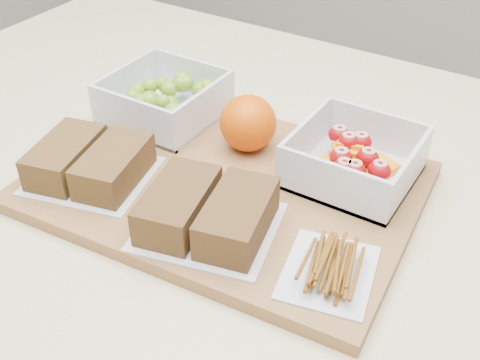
{
  "coord_description": "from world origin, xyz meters",
  "views": [
    {
      "loc": [
        0.3,
        -0.44,
        1.32
      ],
      "look_at": [
        0.01,
        0.01,
        0.93
      ],
      "focal_mm": 45.0,
      "sensor_mm": 36.0,
      "label": 1
    }
  ],
  "objects": [
    {
      "name": "cutting_board",
      "position": [
        -0.01,
        0.01,
        0.91
      ],
      "size": [
        0.44,
        0.33,
        0.02
      ],
      "primitive_type": "cube",
      "rotation": [
        0.0,
        0.0,
        0.07
      ],
      "color": "olive",
      "rests_on": "counter"
    },
    {
      "name": "grape_container",
      "position": [
        -0.15,
        0.09,
        0.94
      ],
      "size": [
        0.13,
        0.13,
        0.06
      ],
      "color": "silver",
      "rests_on": "cutting_board"
    },
    {
      "name": "pretzel_bag",
      "position": [
        0.15,
        -0.06,
        0.93
      ],
      "size": [
        0.1,
        0.11,
        0.02
      ],
      "color": "silver",
      "rests_on": "cutting_board"
    },
    {
      "name": "fruit_container",
      "position": [
        0.11,
        0.09,
        0.94
      ],
      "size": [
        0.13,
        0.13,
        0.05
      ],
      "color": "silver",
      "rests_on": "cutting_board"
    },
    {
      "name": "sandwich_bag_center",
      "position": [
        0.02,
        -0.07,
        0.94
      ],
      "size": [
        0.16,
        0.15,
        0.04
      ],
      "color": "silver",
      "rests_on": "cutting_board"
    },
    {
      "name": "orange",
      "position": [
        -0.02,
        0.08,
        0.95
      ],
      "size": [
        0.07,
        0.07,
        0.07
      ],
      "primitive_type": "sphere",
      "color": "#DE4F05",
      "rests_on": "cutting_board"
    },
    {
      "name": "sandwich_bag_left",
      "position": [
        -0.14,
        -0.06,
        0.94
      ],
      "size": [
        0.16,
        0.14,
        0.04
      ],
      "color": "silver",
      "rests_on": "cutting_board"
    }
  ]
}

